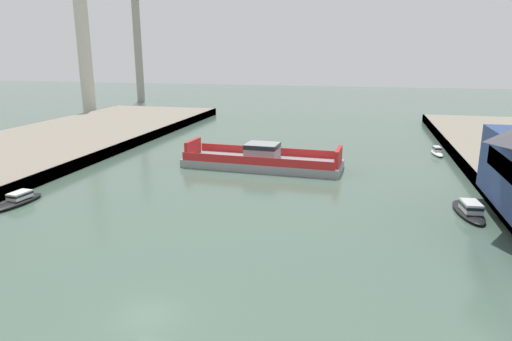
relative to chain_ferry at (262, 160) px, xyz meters
name	(u,v)px	position (x,y,z in m)	size (l,w,h in m)	color
ground_plane	(148,316)	(1.36, -37.82, -1.04)	(400.00, 400.00, 0.00)	#4C6656
chain_ferry	(262,160)	(0.00, 0.00, 0.00)	(22.34, 8.07, 3.40)	#939399
moored_boat_near_left	(437,152)	(24.96, 14.19, -0.57)	(1.95, 4.94, 1.29)	white
moored_boat_near_right	(18,200)	(-21.67, -21.68, -0.57)	(2.57, 6.79, 1.27)	black
moored_boat_mid_left	(469,210)	(24.13, -14.10, -0.50)	(3.01, 7.54, 1.48)	black
smokestack_distant_a	(84,47)	(-55.74, 44.18, 15.79)	(3.55, 3.55, 31.63)	beige
smokestack_distant_b	(138,45)	(-58.61, 77.98, 16.74)	(2.63, 2.63, 33.51)	#9E998E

